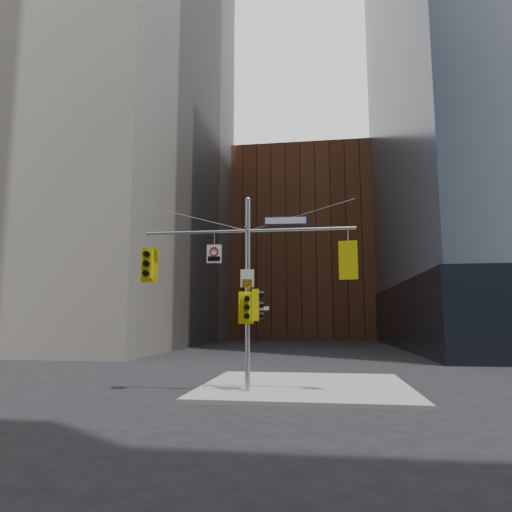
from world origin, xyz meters
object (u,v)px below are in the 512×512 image
(traffic_light_pole_front, at_px, (246,308))
(street_sign_blade, at_px, (286,221))
(regulatory_sign_arm, at_px, (214,253))
(traffic_light_east_arm, at_px, (349,261))
(traffic_light_pole_side, at_px, (257,305))
(traffic_light_west_arm, at_px, (148,264))
(signal_assembly, at_px, (248,273))

(traffic_light_pole_front, height_order, street_sign_blade, street_sign_blade)
(regulatory_sign_arm, bearing_deg, traffic_light_pole_front, -13.20)
(traffic_light_east_arm, xyz_separation_m, traffic_light_pole_side, (-3.36, 0.01, -1.58))
(traffic_light_pole_side, height_order, regulatory_sign_arm, regulatory_sign_arm)
(traffic_light_pole_front, bearing_deg, traffic_light_pole_side, 25.86)
(traffic_light_west_arm, xyz_separation_m, traffic_light_pole_side, (4.23, 0.00, -1.58))
(traffic_light_pole_front, bearing_deg, signal_assembly, 74.96)
(traffic_light_pole_side, distance_m, regulatory_sign_arm, 2.53)
(signal_assembly, relative_size, traffic_light_west_arm, 5.84)
(traffic_light_west_arm, distance_m, regulatory_sign_arm, 2.64)
(street_sign_blade, distance_m, regulatory_sign_arm, 2.96)
(signal_assembly, height_order, street_sign_blade, signal_assembly)
(traffic_light_west_arm, height_order, regulatory_sign_arm, regulatory_sign_arm)
(traffic_light_east_arm, bearing_deg, traffic_light_pole_front, 11.24)
(street_sign_blade, relative_size, regulatory_sign_arm, 2.30)
(traffic_light_east_arm, height_order, street_sign_blade, street_sign_blade)
(traffic_light_west_arm, bearing_deg, signal_assembly, -4.07)
(traffic_light_pole_side, bearing_deg, street_sign_blade, -99.87)
(signal_assembly, relative_size, street_sign_blade, 4.98)
(traffic_light_west_arm, height_order, street_sign_blade, street_sign_blade)
(traffic_light_pole_side, bearing_deg, regulatory_sign_arm, 82.01)
(traffic_light_west_arm, distance_m, traffic_light_pole_front, 4.25)
(signal_assembly, height_order, traffic_light_east_arm, signal_assembly)
(regulatory_sign_arm, bearing_deg, signal_assembly, -1.41)
(street_sign_blade, bearing_deg, traffic_light_pole_front, -171.96)
(street_sign_blade, bearing_deg, regulatory_sign_arm, 177.81)
(signal_assembly, distance_m, traffic_light_pole_front, 1.32)
(traffic_light_pole_side, height_order, traffic_light_pole_front, traffic_light_pole_side)
(traffic_light_east_arm, bearing_deg, street_sign_blade, 7.03)
(signal_assembly, bearing_deg, traffic_light_east_arm, 0.01)
(traffic_light_pole_front, relative_size, street_sign_blade, 0.73)
(regulatory_sign_arm, bearing_deg, traffic_light_east_arm, -2.07)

